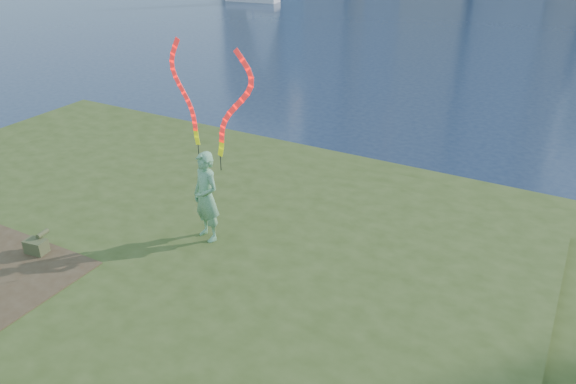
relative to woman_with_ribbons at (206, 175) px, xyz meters
The scene contains 4 objects.
ground 2.28m from the woman_with_ribbons, behind, with size 320.00×320.00×0.00m, color #1B2944.
grassy_knoll 3.05m from the woman_with_ribbons, 104.62° to the right, with size 20.00×18.00×0.80m.
woman_with_ribbons is the anchor object (origin of this frame).
canvas_bag 3.53m from the woman_with_ribbons, 140.90° to the right, with size 0.44×0.50×0.38m.
Camera 1 is at (6.69, -7.70, 6.72)m, focal length 35.00 mm.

